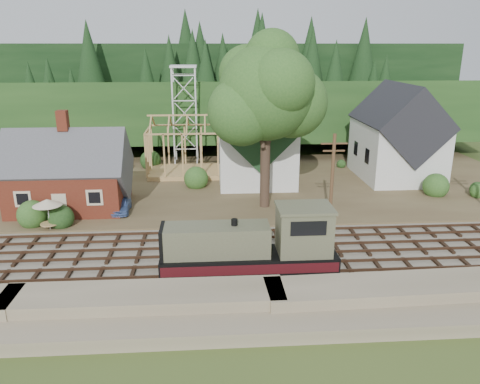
{
  "coord_description": "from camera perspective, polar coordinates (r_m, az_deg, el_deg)",
  "views": [
    {
      "loc": [
        -3.16,
        -31.34,
        14.83
      ],
      "look_at": [
        -0.58,
        6.0,
        3.0
      ],
      "focal_mm": 35.0,
      "sensor_mm": 36.0,
      "label": 1
    }
  ],
  "objects": [
    {
      "name": "car_red",
      "position": [
        57.66,
        18.97,
        2.55
      ],
      "size": [
        4.1,
        2.01,
        1.12
      ],
      "primitive_type": "imported",
      "rotation": [
        0.0,
        0.0,
        1.53
      ],
      "color": "red",
      "rests_on": "village_flat"
    },
    {
      "name": "car_blue",
      "position": [
        43.67,
        -14.28,
        -1.55
      ],
      "size": [
        1.67,
        3.88,
        1.3
      ],
      "primitive_type": "imported",
      "rotation": [
        0.0,
        0.0,
        0.04
      ],
      "color": "#5473B4",
      "rests_on": "village_flat"
    },
    {
      "name": "ridge",
      "position": [
        90.62,
        -1.91,
        8.11
      ],
      "size": [
        80.0,
        20.0,
        12.0
      ],
      "primitive_type": "cube",
      "color": "black",
      "rests_on": "ground"
    },
    {
      "name": "lattice_tower",
      "position": [
        59.61,
        -6.83,
        12.8
      ],
      "size": [
        3.2,
        3.2,
        12.12
      ],
      "color": "silver",
      "rests_on": "village_flat"
    },
    {
      "name": "embankment",
      "position": [
        27.42,
        3.42,
        -15.24
      ],
      "size": [
        64.0,
        5.0,
        1.6
      ],
      "primitive_type": "cube",
      "color": "#7F7259",
      "rests_on": "ground"
    },
    {
      "name": "depot",
      "position": [
        45.75,
        -20.11,
        1.74
      ],
      "size": [
        10.8,
        7.41,
        9.0
      ],
      "color": "#591F14",
      "rests_on": "village_flat"
    },
    {
      "name": "village_flat",
      "position": [
        51.58,
        -0.27,
        1.0
      ],
      "size": [
        64.0,
        26.0,
        0.3
      ],
      "primitive_type": "cube",
      "color": "brown",
      "rests_on": "ground"
    },
    {
      "name": "church",
      "position": [
        52.18,
        1.81,
        6.87
      ],
      "size": [
        8.4,
        15.17,
        13.0
      ],
      "color": "silver",
      "rests_on": "village_flat"
    },
    {
      "name": "patio_set",
      "position": [
        41.02,
        -22.45,
        -1.33
      ],
      "size": [
        2.32,
        2.32,
        2.58
      ],
      "color": "silver",
      "rests_on": "village_flat"
    },
    {
      "name": "car_green",
      "position": [
        45.6,
        -23.19,
        -1.67
      ],
      "size": [
        4.04,
        1.93,
        1.28
      ],
      "primitive_type": "imported",
      "rotation": [
        0.0,
        0.0,
        1.72
      ],
      "color": "#8DB47D",
      "rests_on": "village_flat"
    },
    {
      "name": "hillside",
      "position": [
        74.9,
        -1.46,
        6.11
      ],
      "size": [
        70.0,
        28.96,
        12.74
      ],
      "primitive_type": "cube",
      "rotation": [
        -0.17,
        0.0,
        0.0
      ],
      "color": "#1E3F19",
      "rests_on": "ground"
    },
    {
      "name": "big_tree",
      "position": [
        42.02,
        3.43,
        11.21
      ],
      "size": [
        10.9,
        8.4,
        14.7
      ],
      "color": "#38281E",
      "rests_on": "village_flat"
    },
    {
      "name": "telegraph_pole_near",
      "position": [
        39.38,
        11.16,
        1.61
      ],
      "size": [
        2.2,
        0.28,
        8.0
      ],
      "color": "#4C331E",
      "rests_on": "ground"
    },
    {
      "name": "ground",
      "position": [
        34.82,
        1.65,
        -7.68
      ],
      "size": [
        140.0,
        140.0,
        0.0
      ],
      "primitive_type": "plane",
      "color": "#384C1E",
      "rests_on": "ground"
    },
    {
      "name": "railroad_bed",
      "position": [
        34.78,
        1.65,
        -7.56
      ],
      "size": [
        64.0,
        11.0,
        0.16
      ],
      "primitive_type": "cube",
      "color": "#726B5B",
      "rests_on": "ground"
    },
    {
      "name": "farmhouse",
      "position": [
        55.51,
        18.65,
        6.28
      ],
      "size": [
        8.4,
        10.8,
        10.6
      ],
      "color": "silver",
      "rests_on": "village_flat"
    },
    {
      "name": "timber_frame",
      "position": [
        54.66,
        -6.86,
        5.2
      ],
      "size": [
        8.2,
        6.2,
        6.99
      ],
      "color": "tan",
      "rests_on": "village_flat"
    },
    {
      "name": "locomotive",
      "position": [
        31.23,
        1.91,
        -6.61
      ],
      "size": [
        11.52,
        2.88,
        4.62
      ],
      "color": "black",
      "rests_on": "railroad_bed"
    }
  ]
}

